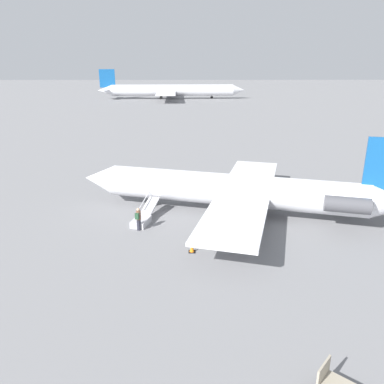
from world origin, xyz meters
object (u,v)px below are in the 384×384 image
Objects in this scene: airplane_main at (243,190)px; passenger at (138,218)px; boarding_stairs at (143,218)px; airplane_taxiing_distant at (170,90)px.

passenger is at bearing 36.90° from airplane_main.
airplane_main is 15.43× the size of passenger.
passenger is (8.12, 3.12, -1.05)m from airplane_main.
passenger is (0.15, 1.39, 0.63)m from boarding_stairs.
boarding_stairs is at bearing 9.54° from passenger.
airplane_main is at bearing -61.88° from boarding_stairs.
airplane_taxiing_distant reaches higher than passenger.
boarding_stairs is (7.96, 1.73, -1.67)m from airplane_main.
airplane_taxiing_distant is 12.88× the size of boarding_stairs.
airplane_main is 8.32m from boarding_stairs.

